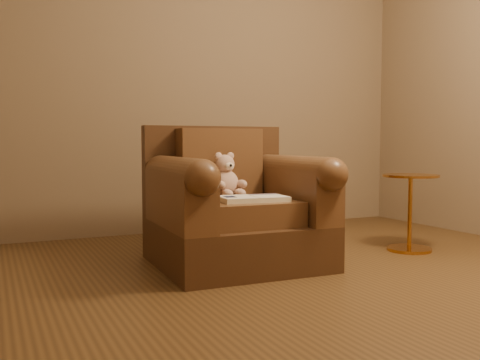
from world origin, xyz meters
name	(u,v)px	position (x,y,z in m)	size (l,w,h in m)	color
floor	(327,288)	(0.00, 0.00, 0.00)	(4.00, 4.00, 0.00)	brown
armchair	(234,210)	(-0.20, 0.72, 0.33)	(0.97, 0.92, 0.85)	#422816
teddy_bear	(227,180)	(-0.21, 0.79, 0.51)	(0.21, 0.23, 0.28)	#CEA490
guidebook	(253,199)	(-0.18, 0.49, 0.42)	(0.40, 0.27, 0.03)	beige
side_table	(410,210)	(1.05, 0.55, 0.28)	(0.37, 0.37, 0.52)	#BB7B33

